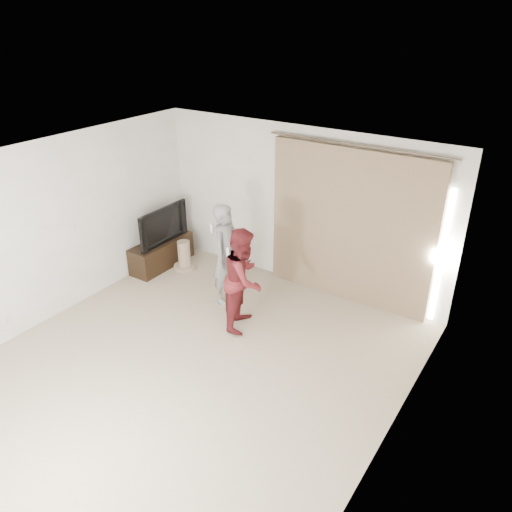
# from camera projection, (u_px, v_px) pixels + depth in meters

# --- Properties ---
(floor) EXTENTS (5.50, 5.50, 0.00)m
(floor) POSITION_uv_depth(u_px,v_px,m) (192.00, 366.00, 6.44)
(floor) COLOR tan
(floor) RESTS_ON ground
(wall_back) EXTENTS (5.00, 0.04, 2.60)m
(wall_back) POSITION_uv_depth(u_px,v_px,m) (300.00, 208.00, 7.91)
(wall_back) COLOR silver
(wall_back) RESTS_ON ground
(wall_left) EXTENTS (0.04, 5.50, 2.60)m
(wall_left) POSITION_uv_depth(u_px,v_px,m) (52.00, 231.00, 7.09)
(wall_left) COLOR silver
(wall_left) RESTS_ON ground
(ceiling) EXTENTS (5.00, 5.50, 0.01)m
(ceiling) POSITION_uv_depth(u_px,v_px,m) (178.00, 171.00, 5.28)
(ceiling) COLOR white
(ceiling) RESTS_ON wall_back
(curtain) EXTENTS (2.80, 0.11, 2.46)m
(curtain) POSITION_uv_depth(u_px,v_px,m) (351.00, 227.00, 7.45)
(curtain) COLOR #97785C
(curtain) RESTS_ON ground
(tv_console) EXTENTS (0.43, 1.24, 0.48)m
(tv_console) POSITION_uv_depth(u_px,v_px,m) (162.00, 253.00, 8.85)
(tv_console) COLOR black
(tv_console) RESTS_ON ground
(tv) EXTENTS (0.15, 1.11, 0.64)m
(tv) POSITION_uv_depth(u_px,v_px,m) (159.00, 224.00, 8.60)
(tv) COLOR black
(tv) RESTS_ON tv_console
(scratching_post) EXTENTS (0.39, 0.39, 0.52)m
(scratching_post) POSITION_uv_depth(u_px,v_px,m) (184.00, 258.00, 8.76)
(scratching_post) COLOR tan
(scratching_post) RESTS_ON ground
(person_man) EXTENTS (0.43, 0.62, 1.60)m
(person_man) POSITION_uv_depth(u_px,v_px,m) (227.00, 254.00, 7.55)
(person_man) COLOR slate
(person_man) RESTS_ON ground
(person_woman) EXTENTS (0.76, 0.87, 1.51)m
(person_woman) POSITION_uv_depth(u_px,v_px,m) (244.00, 279.00, 6.96)
(person_woman) COLOR maroon
(person_woman) RESTS_ON ground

